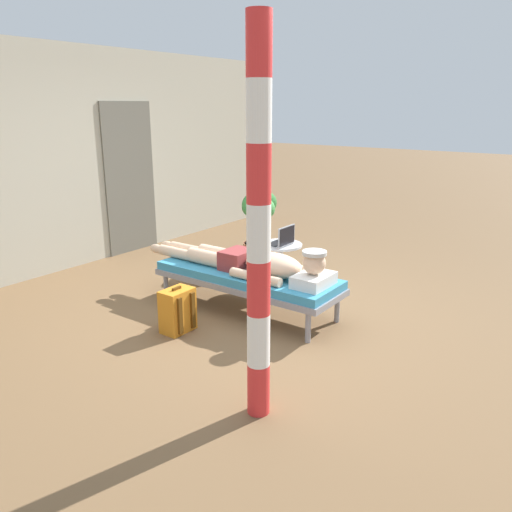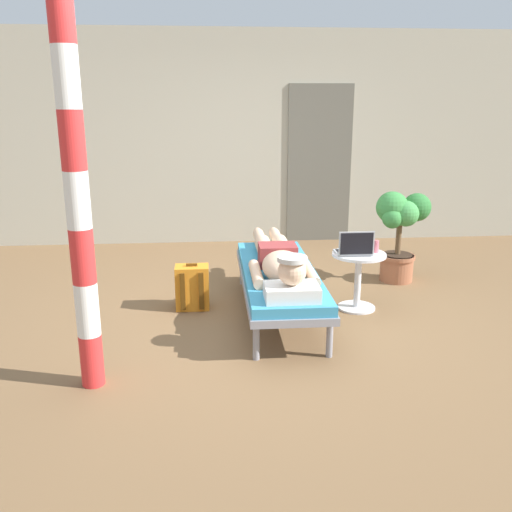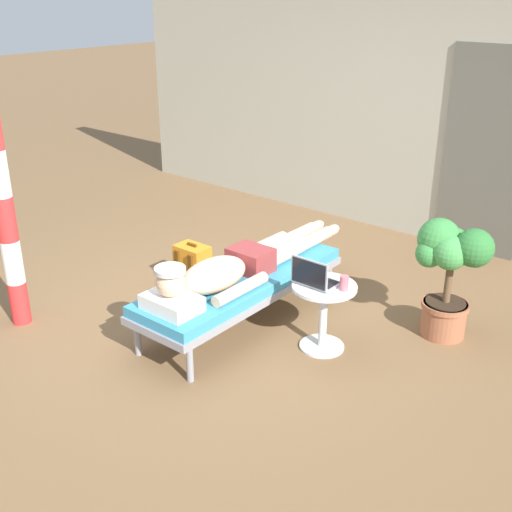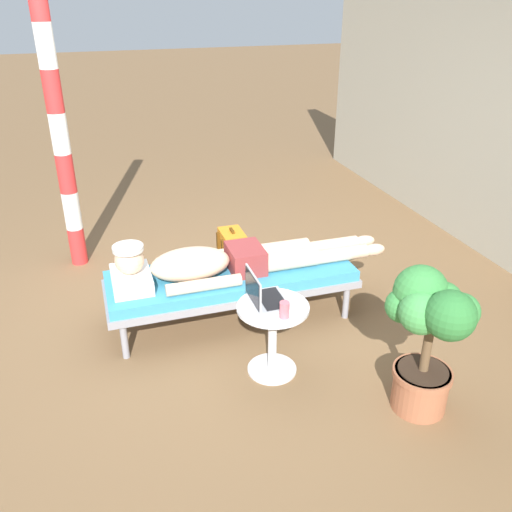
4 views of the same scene
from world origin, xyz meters
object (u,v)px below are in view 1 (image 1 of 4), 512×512
at_px(person_reclining, 254,263).
at_px(backpack, 177,311).
at_px(porch_post, 259,232).
at_px(potted_plant, 258,219).
at_px(drink_glass, 286,236).
at_px(lounge_chair, 247,278).
at_px(laptop, 281,240).
at_px(side_table, 280,258).

bearing_deg(person_reclining, backpack, 158.20).
distance_m(person_reclining, porch_post, 1.89).
relative_size(potted_plant, porch_post, 0.38).
distance_m(drink_glass, porch_post, 2.67).
xyz_separation_m(drink_glass, porch_post, (-2.27, -1.24, 0.67)).
bearing_deg(porch_post, lounge_chair, 39.34).
relative_size(backpack, porch_post, 0.17).
bearing_deg(porch_post, laptop, 29.65).
height_order(potted_plant, porch_post, porch_post).
height_order(lounge_chair, potted_plant, potted_plant).
bearing_deg(lounge_chair, side_table, 6.61).
distance_m(side_table, drink_glass, 0.27).
xyz_separation_m(drink_glass, potted_plant, (0.47, 0.73, 0.02)).
bearing_deg(person_reclining, drink_glass, 12.22).
height_order(person_reclining, backpack, person_reclining).
relative_size(person_reclining, laptop, 7.00).
distance_m(lounge_chair, backpack, 0.81).
relative_size(side_table, potted_plant, 0.55).
xyz_separation_m(drink_glass, backpack, (-1.64, 0.11, -0.38)).
height_order(side_table, backpack, side_table).
relative_size(lounge_chair, potted_plant, 2.03).
xyz_separation_m(laptop, backpack, (-1.43, 0.19, -0.39)).
xyz_separation_m(lounge_chair, potted_plant, (1.35, 0.84, 0.25)).
bearing_deg(laptop, drink_glass, 19.38).
height_order(side_table, laptop, laptop).
xyz_separation_m(person_reclining, backpack, (-0.76, 0.30, -0.32)).
bearing_deg(backpack, lounge_chair, -16.22).
bearing_deg(lounge_chair, potted_plant, 31.75).
xyz_separation_m(lounge_chair, drink_glass, (0.88, 0.11, 0.23)).
relative_size(person_reclining, potted_plant, 2.28).
xyz_separation_m(lounge_chair, laptop, (0.67, 0.03, 0.24)).
bearing_deg(laptop, lounge_chair, -177.16).
relative_size(side_table, laptop, 1.69).
bearing_deg(backpack, side_table, -5.26).
xyz_separation_m(laptop, drink_glass, (0.21, 0.07, -0.00)).
xyz_separation_m(side_table, backpack, (-1.49, 0.14, -0.16)).
distance_m(lounge_chair, drink_glass, 0.91).
bearing_deg(person_reclining, potted_plant, 34.23).
xyz_separation_m(potted_plant, porch_post, (-2.74, -1.97, 0.65)).
height_order(laptop, potted_plant, potted_plant).
bearing_deg(side_table, drink_glass, 8.57).
distance_m(lounge_chair, person_reclining, 0.19).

